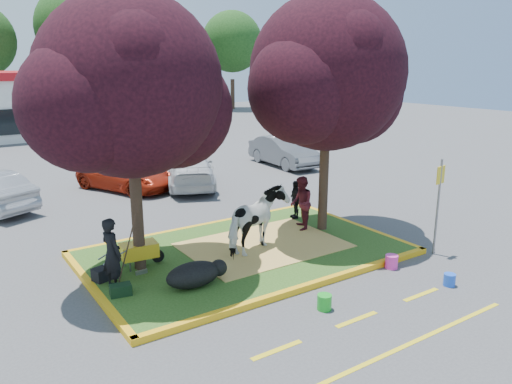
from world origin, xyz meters
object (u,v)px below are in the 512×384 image
wheelbarrow (139,250)px  handler (112,254)px  calf (193,275)px  bucket_pink (391,262)px  cow (258,221)px  bucket_green (324,302)px  sign_post (439,196)px  bucket_blue (449,280)px

wheelbarrow → handler: bearing=-132.2°
calf → bucket_pink: (4.78, -1.54, -0.26)m
cow → wheelbarrow: cow is taller
wheelbarrow → bucket_green: size_ratio=4.85×
sign_post → bucket_green: 4.84m
calf → bucket_blue: (5.12, -2.99, -0.28)m
bucket_blue → bucket_green: bearing=166.8°
calf → wheelbarrow: bearing=112.2°
calf → bucket_green: 2.97m
calf → bucket_blue: size_ratio=4.44×
handler → bucket_green: size_ratio=4.96×
wheelbarrow → bucket_green: 4.76m
bucket_green → bucket_blue: 3.28m
bucket_pink → bucket_blue: size_ratio=1.18×
wheelbarrow → sign_post: bearing=-19.7°
handler → bucket_pink: (6.30, -2.46, -0.80)m
calf → bucket_green: size_ratio=3.92×
bucket_green → bucket_blue: (3.19, -0.75, -0.02)m
sign_post → handler: bearing=154.4°
calf → bucket_blue: 5.93m
sign_post → bucket_pink: (-1.70, -0.02, -1.45)m
bucket_pink → bucket_blue: bucket_pink is taller
handler → bucket_green: handler is taller
wheelbarrow → bucket_green: (2.51, -4.02, -0.40)m
handler → sign_post: sign_post is taller
calf → handler: (-1.52, 0.92, 0.54)m
calf → handler: handler is taller
sign_post → wheelbarrow: bearing=146.4°
bucket_green → bucket_blue: bucket_green is taller
calf → sign_post: 6.76m
handler → bucket_green: (3.44, -3.17, -0.80)m
bucket_green → calf: bearing=130.5°
calf → handler: size_ratio=0.79×
wheelbarrow → bucket_blue: bearing=-34.6°
sign_post → calf: bearing=158.2°
cow → bucket_green: size_ratio=6.07×
handler → bucket_green: 4.74m
cow → bucket_blue: cow is taller
sign_post → cow: bearing=139.6°
sign_post → bucket_green: size_ratio=7.92×
handler → bucket_blue: 7.75m
cow → sign_post: size_ratio=0.77×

